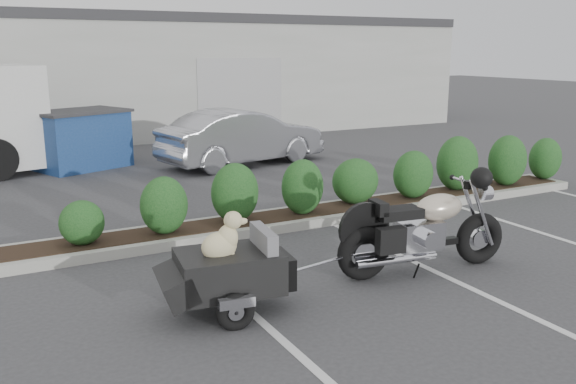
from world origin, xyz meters
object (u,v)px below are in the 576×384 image
motorcycle (425,230)px  sedan (242,137)px  dumpster (81,139)px  pet_trailer (227,270)px

motorcycle → sedan: bearing=90.8°
sedan → dumpster: size_ratio=1.66×
motorcycle → dumpster: (-2.71, 9.64, 0.15)m
sedan → dumpster: (-3.71, 1.43, 0.02)m
motorcycle → sedan: (1.00, 8.21, 0.13)m
motorcycle → dumpster: bearing=113.4°
pet_trailer → dumpster: 9.61m
pet_trailer → dumpster: bearing=97.3°
motorcycle → pet_trailer: (-2.78, 0.03, -0.07)m
sedan → motorcycle: bearing=162.0°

